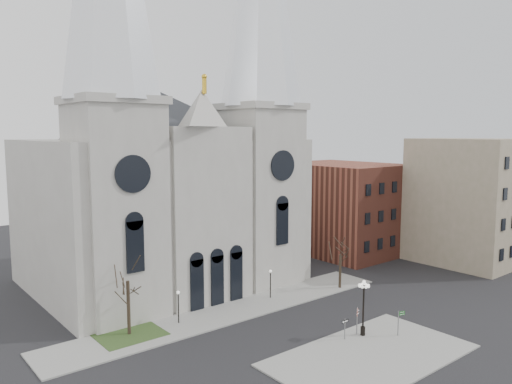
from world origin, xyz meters
TOP-DOWN VIEW (x-y plane):
  - ground at (0.00, 0.00)m, footprint 160.00×160.00m
  - sidewalk_near at (3.00, -5.00)m, footprint 18.00×10.00m
  - sidewalk_far at (0.00, 11.00)m, footprint 40.00×6.00m
  - grass_patch at (-11.00, 12.00)m, footprint 6.00×5.00m
  - cathedral at (0.00, 22.86)m, footprint 33.00×26.66m
  - bg_building_brick at (30.00, 22.00)m, footprint 14.00×18.00m
  - bg_building_tan at (38.00, 6.00)m, footprint 10.00×14.00m
  - tree_left at (-11.00, 12.00)m, footprint 3.20×3.20m
  - tree_right at (15.00, 9.00)m, footprint 3.20×3.20m
  - ped_lamp_left at (-6.00, 11.50)m, footprint 0.32×0.32m
  - ped_lamp_right at (6.00, 11.50)m, footprint 0.32×0.32m
  - stop_sign at (5.48, -1.44)m, footprint 0.92×0.25m
  - globe_lamp at (5.76, -1.93)m, footprint 1.42×1.42m
  - one_way_sign at (3.73, -1.49)m, footprint 0.85×0.08m
  - street_name_sign at (8.31, -4.07)m, footprint 0.73×0.24m

SIDE VIEW (x-z plane):
  - ground at x=0.00m, z-range 0.00..0.00m
  - sidewalk_near at x=3.00m, z-range 0.00..0.14m
  - sidewalk_far at x=0.00m, z-range 0.00..0.14m
  - grass_patch at x=-11.00m, z-range 0.00..0.18m
  - one_way_sign at x=3.73m, z-range 0.50..2.44m
  - street_name_sign at x=8.31m, z-range 0.35..2.69m
  - stop_sign at x=5.48m, z-range 0.69..3.28m
  - ped_lamp_left at x=-6.00m, z-range 0.70..3.96m
  - ped_lamp_right at x=6.00m, z-range 0.70..3.96m
  - globe_lamp at x=5.76m, z-range 0.81..6.05m
  - tree_right at x=15.00m, z-range 1.47..7.47m
  - tree_left at x=-11.00m, z-range 1.83..9.33m
  - bg_building_brick at x=30.00m, z-range 0.00..14.00m
  - bg_building_tan at x=38.00m, z-range 0.00..18.00m
  - cathedral at x=0.00m, z-range -8.52..45.48m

